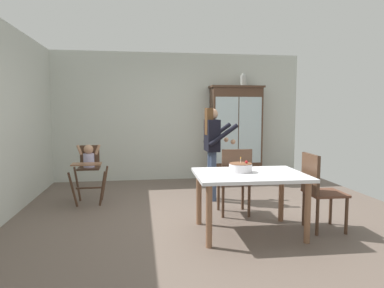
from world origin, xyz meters
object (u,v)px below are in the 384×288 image
at_px(high_chair_with_toddler, 89,163).
at_px(dining_chair_right_end, 317,186).
at_px(adult_person, 212,142).
at_px(dining_table, 249,181).
at_px(dining_chair_far_side, 235,177).
at_px(birthday_cake, 241,168).
at_px(china_cabinet, 236,133).
at_px(ceramic_vase, 243,80).

distance_m(high_chair_with_toddler, dining_chair_right_end, 3.44).
relative_size(adult_person, dining_table, 1.15).
distance_m(dining_chair_far_side, dining_chair_right_end, 1.12).
bearing_deg(dining_table, adult_person, 94.24).
bearing_deg(dining_chair_right_end, high_chair_with_toddler, 61.98).
distance_m(dining_table, birthday_cake, 0.20).
xyz_separation_m(dining_table, dining_chair_right_end, (0.87, -0.02, -0.08)).
relative_size(china_cabinet, adult_person, 1.31).
height_order(high_chair_with_toddler, dining_chair_far_side, dining_chair_far_side).
xyz_separation_m(china_cabinet, dining_chair_right_end, (0.15, -3.22, -0.45)).
bearing_deg(ceramic_vase, adult_person, -122.13).
xyz_separation_m(ceramic_vase, high_chair_with_toddler, (-3.00, -1.52, -1.47)).
height_order(ceramic_vase, birthday_cake, ceramic_vase).
distance_m(adult_person, dining_chair_far_side, 1.01).
xyz_separation_m(china_cabinet, birthday_cake, (-0.81, -3.10, -0.21)).
bearing_deg(adult_person, dining_table, -177.53).
height_order(ceramic_vase, dining_chair_right_end, ceramic_vase).
xyz_separation_m(high_chair_with_toddler, dining_table, (2.12, -1.68, -0.01)).
height_order(china_cabinet, dining_chair_right_end, china_cabinet).
bearing_deg(birthday_cake, dining_table, -47.26).
relative_size(high_chair_with_toddler, adult_person, 0.62).
distance_m(china_cabinet, dining_chair_far_side, 2.63).
distance_m(ceramic_vase, adult_person, 2.20).
bearing_deg(ceramic_vase, china_cabinet, -178.64).
bearing_deg(adult_person, dining_chair_right_end, -150.66).
bearing_deg(birthday_cake, dining_chair_right_end, -7.00).
relative_size(birthday_cake, dining_chair_far_side, 0.29).
bearing_deg(ceramic_vase, high_chair_with_toddler, -153.08).
height_order(china_cabinet, adult_person, china_cabinet).
relative_size(adult_person, birthday_cake, 5.47).
xyz_separation_m(china_cabinet, ceramic_vase, (0.16, 0.00, 1.11)).
bearing_deg(ceramic_vase, dining_chair_far_side, -108.98).
xyz_separation_m(adult_person, dining_chair_right_end, (0.99, -1.64, -0.41)).
relative_size(china_cabinet, birthday_cake, 7.16).
xyz_separation_m(china_cabinet, adult_person, (-0.84, -1.58, -0.04)).
bearing_deg(dining_chair_right_end, ceramic_vase, 1.53).
distance_m(china_cabinet, high_chair_with_toddler, 3.24).
bearing_deg(dining_table, ceramic_vase, 74.67).
distance_m(adult_person, dining_table, 1.65).
relative_size(china_cabinet, ceramic_vase, 7.42).
relative_size(dining_table, dining_chair_far_side, 1.38).
height_order(ceramic_vase, dining_table, ceramic_vase).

